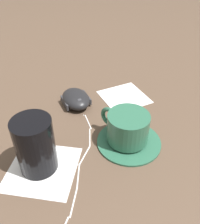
# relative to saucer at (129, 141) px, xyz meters

# --- Properties ---
(ground_plane) EXTENTS (3.00, 3.00, 0.00)m
(ground_plane) POSITION_rel_saucer_xyz_m (-0.01, -0.10, -0.00)
(ground_plane) COLOR brown
(saucer) EXTENTS (0.14, 0.14, 0.01)m
(saucer) POSITION_rel_saucer_xyz_m (0.00, 0.00, 0.00)
(saucer) COLOR #2D664C
(saucer) RESTS_ON ground
(coffee_cup) EXTENTS (0.09, 0.11, 0.06)m
(coffee_cup) POSITION_rel_saucer_xyz_m (-0.00, -0.01, 0.04)
(coffee_cup) COLOR #2D664C
(coffee_cup) RESTS_ON saucer
(computer_mouse) EXTENTS (0.12, 0.11, 0.04)m
(computer_mouse) POSITION_rel_saucer_xyz_m (-0.13, -0.15, 0.01)
(computer_mouse) COLOR black
(computer_mouse) RESTS_ON ground
(mouse_cable) EXTENTS (0.45, 0.05, 0.00)m
(mouse_cable) POSITION_rel_saucer_xyz_m (0.13, -0.10, -0.00)
(mouse_cable) COLOR white
(mouse_cable) RESTS_ON ground
(napkin_under_glass) EXTENTS (0.14, 0.14, 0.00)m
(napkin_under_glass) POSITION_rel_saucer_xyz_m (0.10, -0.17, -0.00)
(napkin_under_glass) COLOR white
(napkin_under_glass) RESTS_ON ground
(drinking_glass) EXTENTS (0.08, 0.08, 0.12)m
(drinking_glass) POSITION_rel_saucer_xyz_m (0.09, -0.18, 0.06)
(drinking_glass) COLOR black
(drinking_glass) RESTS_ON napkin_under_glass
(napkin_spare) EXTENTS (0.16, 0.16, 0.00)m
(napkin_spare) POSITION_rel_saucer_xyz_m (-0.18, -0.02, -0.00)
(napkin_spare) COLOR white
(napkin_spare) RESTS_ON ground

